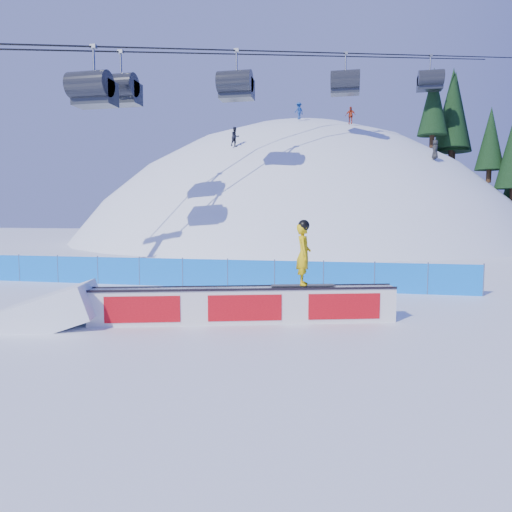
# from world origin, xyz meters

# --- Properties ---
(ground) EXTENTS (160.00, 160.00, 0.00)m
(ground) POSITION_xyz_m (0.00, 0.00, 0.00)
(ground) COLOR white
(ground) RESTS_ON ground
(snow_hill) EXTENTS (64.00, 64.00, 64.00)m
(snow_hill) POSITION_xyz_m (0.00, 42.00, -18.00)
(snow_hill) COLOR white
(snow_hill) RESTS_ON ground
(safety_fence) EXTENTS (22.05, 0.05, 1.30)m
(safety_fence) POSITION_xyz_m (0.00, 4.50, 0.60)
(safety_fence) COLOR blue
(safety_fence) RESTS_ON ground
(chairlift) EXTENTS (40.80, 41.70, 22.00)m
(chairlift) POSITION_xyz_m (4.74, 27.49, 16.89)
(chairlift) COLOR gray
(chairlift) RESTS_ON ground
(rail_box) EXTENTS (8.53, 2.92, 1.04)m
(rail_box) POSITION_xyz_m (3.08, -1.44, 0.51)
(rail_box) COLOR silver
(rail_box) RESTS_ON ground
(snow_ramp) EXTENTS (3.07, 2.36, 1.69)m
(snow_ramp) POSITION_xyz_m (-2.15, -2.91, 0.00)
(snow_ramp) COLOR white
(snow_ramp) RESTS_ON ground
(snowboarder) EXTENTS (1.84, 0.81, 1.90)m
(snowboarder) POSITION_xyz_m (4.71, -0.99, 1.98)
(snowboarder) COLOR black
(snowboarder) RESTS_ON rail_box
(distant_skiers) EXTENTS (17.92, 8.75, 6.38)m
(distant_skiers) POSITION_xyz_m (3.37, 29.96, 11.40)
(distant_skiers) COLOR black
(distant_skiers) RESTS_ON ground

